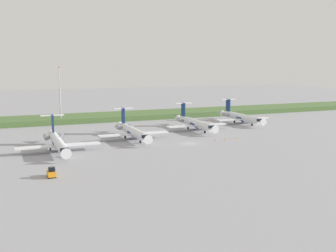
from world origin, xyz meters
name	(u,v)px	position (x,y,z in m)	size (l,w,h in m)	color
ground_plane	(155,129)	(0.00, 30.00, 0.00)	(500.00, 500.00, 0.00)	#939399
grass_berm	(129,116)	(0.00, 62.74, 1.09)	(320.00, 20.00, 2.18)	#4C6B38
regional_jet_nearest	(58,142)	(-38.32, 4.10, 2.54)	(22.81, 31.00, 9.00)	silver
regional_jet_second	(132,131)	(-13.57, 14.20, 2.54)	(22.81, 31.00, 9.00)	silver
regional_jet_third	(195,123)	(13.12, 22.94, 2.54)	(22.81, 31.00, 9.00)	silver
regional_jet_fourth	(241,117)	(37.93, 31.06, 2.54)	(22.81, 31.00, 9.00)	silver
antenna_mast	(60,100)	(-30.18, 58.16, 9.47)	(4.40, 0.50, 22.80)	#B2B2B7
baggage_tug	(51,173)	(-43.11, -22.39, 1.00)	(1.72, 3.20, 2.30)	orange
safety_cone_front_marker	(216,140)	(9.90, 1.16, 0.28)	(0.44, 0.44, 0.55)	orange
safety_cone_mid_marker	(225,139)	(13.26, 1.24, 0.28)	(0.44, 0.44, 0.55)	orange
safety_cone_rear_marker	(236,138)	(17.53, 1.36, 0.28)	(0.44, 0.44, 0.55)	orange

